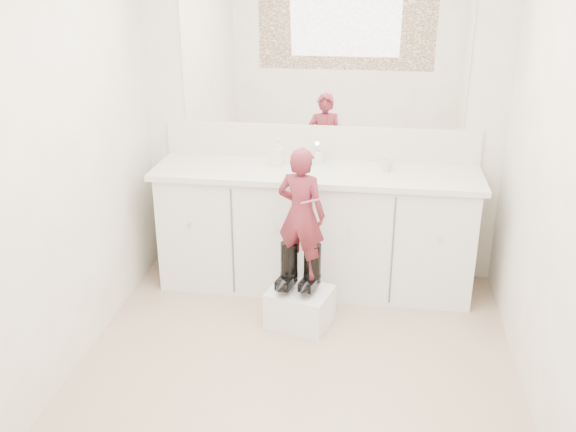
# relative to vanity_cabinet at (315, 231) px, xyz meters

# --- Properties ---
(floor) EXTENTS (3.00, 3.00, 0.00)m
(floor) POSITION_rel_vanity_cabinet_xyz_m (0.00, -1.23, -0.42)
(floor) COLOR #987A63
(floor) RESTS_ON ground
(wall_back) EXTENTS (2.60, 0.00, 2.60)m
(wall_back) POSITION_rel_vanity_cabinet_xyz_m (0.00, 0.27, 0.77)
(wall_back) COLOR beige
(wall_back) RESTS_ON floor
(wall_front) EXTENTS (2.60, 0.00, 2.60)m
(wall_front) POSITION_rel_vanity_cabinet_xyz_m (0.00, -2.73, 0.77)
(wall_front) COLOR beige
(wall_front) RESTS_ON floor
(wall_left) EXTENTS (0.00, 3.00, 3.00)m
(wall_left) POSITION_rel_vanity_cabinet_xyz_m (-1.30, -1.23, 0.78)
(wall_left) COLOR beige
(wall_left) RESTS_ON floor
(wall_right) EXTENTS (0.00, 3.00, 3.00)m
(wall_right) POSITION_rel_vanity_cabinet_xyz_m (1.30, -1.23, 0.78)
(wall_right) COLOR beige
(wall_right) RESTS_ON floor
(vanity_cabinet) EXTENTS (2.20, 0.55, 0.85)m
(vanity_cabinet) POSITION_rel_vanity_cabinet_xyz_m (0.00, 0.00, 0.00)
(vanity_cabinet) COLOR silver
(vanity_cabinet) RESTS_ON floor
(countertop) EXTENTS (2.28, 0.58, 0.04)m
(countertop) POSITION_rel_vanity_cabinet_xyz_m (0.00, -0.01, 0.45)
(countertop) COLOR beige
(countertop) RESTS_ON vanity_cabinet
(backsplash) EXTENTS (2.28, 0.03, 0.25)m
(backsplash) POSITION_rel_vanity_cabinet_xyz_m (0.00, 0.26, 0.59)
(backsplash) COLOR beige
(backsplash) RESTS_ON countertop
(mirror) EXTENTS (2.00, 0.02, 1.00)m
(mirror) POSITION_rel_vanity_cabinet_xyz_m (0.00, 0.26, 1.22)
(mirror) COLOR white
(mirror) RESTS_ON wall_back
(dot_panel) EXTENTS (2.00, 0.01, 1.20)m
(dot_panel) POSITION_rel_vanity_cabinet_xyz_m (0.00, -2.71, 1.22)
(dot_panel) COLOR #472819
(dot_panel) RESTS_ON wall_front
(faucet) EXTENTS (0.08, 0.08, 0.10)m
(faucet) POSITION_rel_vanity_cabinet_xyz_m (0.00, 0.15, 0.52)
(faucet) COLOR silver
(faucet) RESTS_ON countertop
(cup) EXTENTS (0.11, 0.11, 0.09)m
(cup) POSITION_rel_vanity_cabinet_xyz_m (0.49, 0.04, 0.51)
(cup) COLOR beige
(cup) RESTS_ON countertop
(soap_bottle) EXTENTS (0.11, 0.11, 0.19)m
(soap_bottle) POSITION_rel_vanity_cabinet_xyz_m (-0.28, 0.07, 0.56)
(soap_bottle) COLOR beige
(soap_bottle) RESTS_ON countertop
(step_stool) EXTENTS (0.46, 0.42, 0.25)m
(step_stool) POSITION_rel_vanity_cabinet_xyz_m (-0.04, -0.58, -0.30)
(step_stool) COLOR silver
(step_stool) RESTS_ON floor
(boot_left) EXTENTS (0.17, 0.24, 0.32)m
(boot_left) POSITION_rel_vanity_cabinet_xyz_m (-0.11, -0.56, -0.01)
(boot_left) COLOR black
(boot_left) RESTS_ON step_stool
(boot_right) EXTENTS (0.17, 0.24, 0.32)m
(boot_right) POSITION_rel_vanity_cabinet_xyz_m (0.04, -0.56, -0.01)
(boot_right) COLOR black
(boot_right) RESTS_ON step_stool
(toddler) EXTENTS (0.36, 0.28, 0.86)m
(toddler) POSITION_rel_vanity_cabinet_xyz_m (-0.04, -0.56, 0.35)
(toddler) COLOR #A23140
(toddler) RESTS_ON step_stool
(toothbrush) EXTENTS (0.13, 0.05, 0.06)m
(toothbrush) POSITION_rel_vanity_cabinet_xyz_m (0.03, -0.64, 0.47)
(toothbrush) COLOR #CE507B
(toothbrush) RESTS_ON toddler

